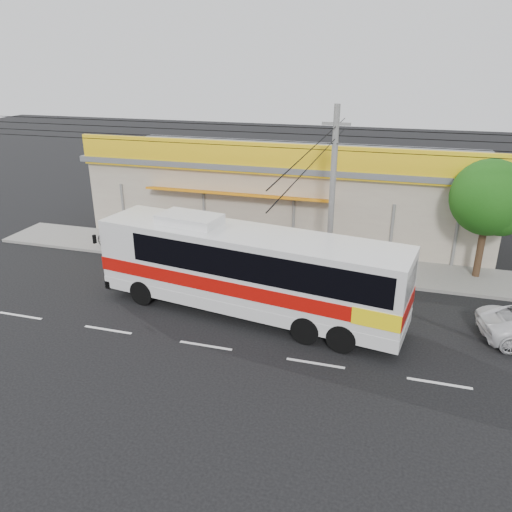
{
  "coord_description": "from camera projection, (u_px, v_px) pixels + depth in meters",
  "views": [
    {
      "loc": [
        6.07,
        -16.87,
        9.72
      ],
      "look_at": [
        0.58,
        2.0,
        1.82
      ],
      "focal_mm": 35.0,
      "sensor_mm": 36.0,
      "label": 1
    }
  ],
  "objects": [
    {
      "name": "motorbike_dark",
      "position": [
        106.0,
        240.0,
        26.47
      ],
      "size": [
        1.66,
        1.13,
        0.98
      ],
      "primitive_type": "imported",
      "rotation": [
        0.0,
        0.0,
        1.11
      ],
      "color": "black",
      "rests_on": "sidewalk"
    },
    {
      "name": "coach_bus",
      "position": [
        252.0,
        267.0,
        19.47
      ],
      "size": [
        12.69,
        4.54,
        3.83
      ],
      "rotation": [
        0.0,
        0.0,
        -0.16
      ],
      "color": "silver",
      "rests_on": "ground"
    },
    {
      "name": "motorbike_red",
      "position": [
        113.0,
        229.0,
        28.23
      ],
      "size": [
        1.8,
        0.76,
        0.92
      ],
      "primitive_type": "imported",
      "rotation": [
        0.0,
        0.0,
        1.48
      ],
      "color": "maroon",
      "rests_on": "sidewalk"
    },
    {
      "name": "sidewalk",
      "position": [
        267.0,
        259.0,
        25.54
      ],
      "size": [
        30.0,
        3.2,
        0.15
      ],
      "primitive_type": "cube",
      "color": "slate",
      "rests_on": "ground"
    },
    {
      "name": "lane_markings",
      "position": [
        206.0,
        346.0,
        18.0
      ],
      "size": [
        50.0,
        0.12,
        0.01
      ],
      "primitive_type": null,
      "color": "silver",
      "rests_on": "ground"
    },
    {
      "name": "utility_pole",
      "position": [
        335.0,
        139.0,
        20.65
      ],
      "size": [
        34.0,
        14.0,
        7.93
      ],
      "color": "#5E5E5C",
      "rests_on": "ground"
    },
    {
      "name": "tree_near",
      "position": [
        492.0,
        201.0,
        21.93
      ],
      "size": [
        3.39,
        3.39,
        5.63
      ],
      "color": "#341E15",
      "rests_on": "ground"
    },
    {
      "name": "ground",
      "position": [
        229.0,
        314.0,
        20.23
      ],
      "size": [
        120.0,
        120.0,
        0.0
      ],
      "primitive_type": "plane",
      "color": "black",
      "rests_on": "ground"
    },
    {
      "name": "storefront_building",
      "position": [
        291.0,
        190.0,
        29.65
      ],
      "size": [
        22.6,
        9.2,
        5.7
      ],
      "color": "#A99A88",
      "rests_on": "ground"
    }
  ]
}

